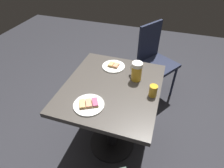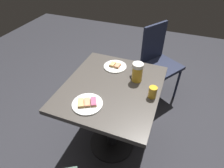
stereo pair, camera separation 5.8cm
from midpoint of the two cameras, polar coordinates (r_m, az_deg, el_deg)
The scene contains 7 objects.
ground_plane at distance 2.01m, azimuth 0.86°, elevation -17.38°, with size 6.00×6.00×0.00m, color #28282D.
cafe_table at distance 1.55m, azimuth 1.07°, elevation -5.12°, with size 0.82×0.73×0.75m.
plate_near at distance 1.30m, azimuth -6.21°, elevation -5.91°, with size 0.21×0.21×0.03m.
plate_far at distance 1.65m, azimuth 1.95°, elevation 5.42°, with size 0.20×0.20×0.03m.
beer_mug at distance 1.47m, azimuth 8.72°, elevation 3.62°, with size 0.12×0.11×0.16m.
beer_glass_small at distance 1.36m, azimuth 13.40°, elevation -2.46°, with size 0.06×0.06×0.09m, color gold.
cafe_chair at distance 2.27m, azimuth 14.51°, elevation 7.38°, with size 0.52×0.52×0.91m.
Camera 2 is at (-1.03, -0.40, 1.68)m, focal length 30.17 mm.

